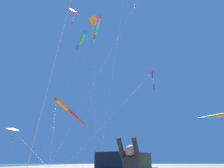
{
  "coord_description": "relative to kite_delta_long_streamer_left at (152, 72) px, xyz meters",
  "views": [
    {
      "loc": [
        5.48,
        6.93,
        1.4
      ],
      "look_at": [
        5.75,
        -12.42,
        7.88
      ],
      "focal_mm": 37.75,
      "sensor_mm": 36.0,
      "label": 1
    }
  ],
  "objects": [
    {
      "name": "kite_delta_long_streamer_left",
      "position": [
        0.0,
        0.0,
        0.0
      ],
      "size": [
        7.49,
        5.55,
        8.78
      ],
      "color": "purple",
      "rests_on": "ground_plane"
    },
    {
      "name": "kite_windsock_orange_high_right",
      "position": [
        6.68,
        -4.77,
        5.8
      ],
      "size": [
        1.94,
        10.58,
        14.67
      ],
      "color": "#1EB7C6",
      "rests_on": "ground_plane"
    },
    {
      "name": "kite_delta_black_fish_shape",
      "position": [
        11.89,
        -2.23,
        -4.37
      ],
      "size": [
        8.32,
        12.09,
        4.34
      ],
      "color": "orange",
      "rests_on": "ground_plane"
    },
    {
      "name": "kite_delta_red_high_left",
      "position": [
        5.75,
        -8.31,
        10.47
      ],
      "size": [
        2.42,
        14.22,
        19.31
      ],
      "color": "orange",
      "rests_on": "ground_plane"
    },
    {
      "name": "kite_windsock_teal_far_right",
      "position": [
        5.42,
        -8.38,
        9.21
      ],
      "size": [
        1.97,
        19.45,
        17.96
      ],
      "color": "#EF4C93",
      "rests_on": "ground_plane"
    },
    {
      "name": "kite_windsock_blue_topmost",
      "position": [
        9.08,
        -10.89,
        -0.68
      ],
      "size": [
        3.23,
        19.25,
        8.67
      ],
      "color": "orange",
      "rests_on": "ground_plane"
    },
    {
      "name": "kite_delta_magenta_far_left",
      "position": [
        8.58,
        -8.78,
        12.22
      ],
      "size": [
        6.08,
        14.37,
        21.18
      ],
      "color": "#EF4C93",
      "rests_on": "ground_plane"
    }
  ]
}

